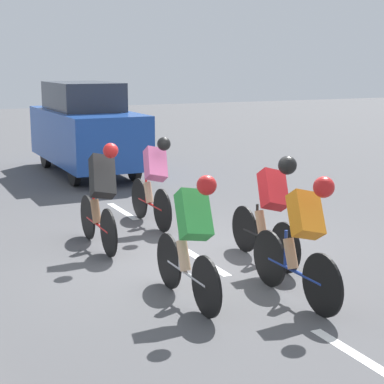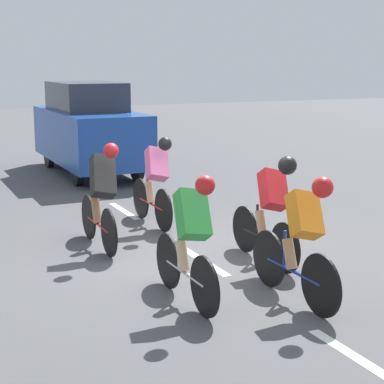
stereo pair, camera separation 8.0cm
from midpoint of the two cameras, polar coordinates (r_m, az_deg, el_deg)
ground_plane at (r=8.70m, az=0.32°, el=-5.90°), size 60.00×60.00×0.00m
lane_stripe_near at (r=6.09m, az=14.54°, el=-14.16°), size 0.12×1.40×0.01m
lane_stripe_mid at (r=8.59m, az=0.70°, el=-6.11°), size 0.12×1.40×0.01m
lane_stripe_far at (r=11.45m, az=-6.39°, el=-1.70°), size 0.12×1.40×0.01m
cyclist_green at (r=6.91m, az=-0.35°, el=-3.92°), size 0.40×1.62×1.46m
cyclist_black at (r=9.05m, az=-8.34°, el=-0.13°), size 0.43×1.65×1.53m
cyclist_orange at (r=7.05m, az=9.49°, el=-3.81°), size 0.43×1.69×1.44m
cyclist_pink at (r=10.27m, az=-3.62°, el=1.15°), size 0.43×1.68×1.46m
cyclist_red at (r=8.37m, az=6.78°, el=-1.17°), size 0.44×1.66×1.45m
support_car at (r=15.31m, az=-9.58°, el=5.59°), size 1.70×4.34×2.14m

